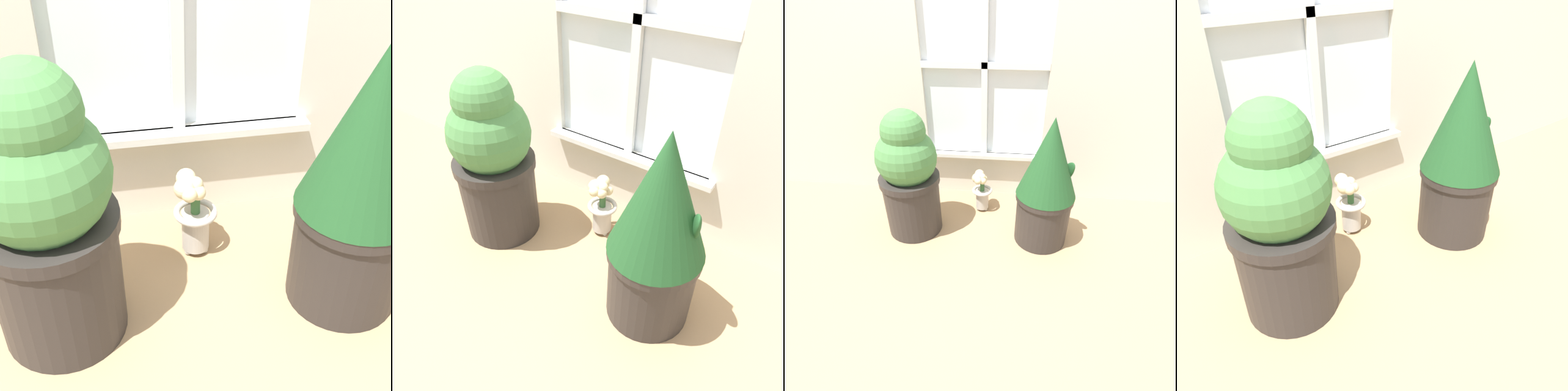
% 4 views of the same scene
% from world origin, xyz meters
% --- Properties ---
extents(ground_plane, '(10.00, 10.00, 0.00)m').
position_xyz_m(ground_plane, '(0.00, 0.00, 0.00)').
color(ground_plane, tan).
extents(potted_plant_left, '(0.33, 0.33, 0.74)m').
position_xyz_m(potted_plant_left, '(-0.37, 0.15, 0.37)').
color(potted_plant_left, '#2D2826').
rests_on(potted_plant_left, ground_plane).
extents(potted_plant_right, '(0.32, 0.32, 0.73)m').
position_xyz_m(potted_plant_right, '(0.37, 0.13, 0.37)').
color(potted_plant_right, '#2D2826').
rests_on(potted_plant_right, ground_plane).
extents(flower_vase, '(0.13, 0.13, 0.28)m').
position_xyz_m(flower_vase, '(0.00, 0.37, 0.15)').
color(flower_vase, '#BCB7AD').
rests_on(flower_vase, ground_plane).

